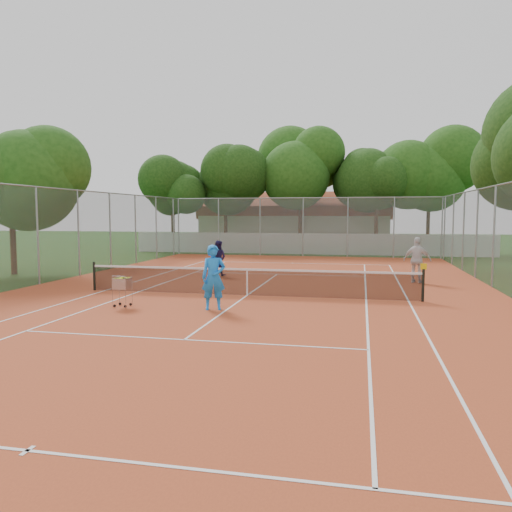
% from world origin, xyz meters
% --- Properties ---
extents(ground, '(120.00, 120.00, 0.00)m').
position_xyz_m(ground, '(0.00, 0.00, 0.00)').
color(ground, '#173B10').
rests_on(ground, ground).
extents(court_pad, '(18.00, 34.00, 0.02)m').
position_xyz_m(court_pad, '(0.00, 0.00, 0.01)').
color(court_pad, '#B14622').
rests_on(court_pad, ground).
extents(court_lines, '(10.98, 23.78, 0.01)m').
position_xyz_m(court_lines, '(0.00, 0.00, 0.02)').
color(court_lines, white).
rests_on(court_lines, court_pad).
extents(tennis_net, '(11.88, 0.10, 0.98)m').
position_xyz_m(tennis_net, '(0.00, 0.00, 0.51)').
color(tennis_net, black).
rests_on(tennis_net, court_pad).
extents(perimeter_fence, '(18.00, 34.00, 4.00)m').
position_xyz_m(perimeter_fence, '(0.00, 0.00, 2.00)').
color(perimeter_fence, slate).
rests_on(perimeter_fence, ground).
extents(boundary_wall, '(26.00, 0.30, 1.50)m').
position_xyz_m(boundary_wall, '(0.00, 19.00, 0.75)').
color(boundary_wall, silver).
rests_on(boundary_wall, ground).
extents(clubhouse, '(16.40, 9.00, 4.40)m').
position_xyz_m(clubhouse, '(-2.00, 29.00, 2.20)').
color(clubhouse, beige).
rests_on(clubhouse, ground).
extents(tropical_trees, '(29.00, 19.00, 10.00)m').
position_xyz_m(tropical_trees, '(0.00, 22.00, 5.00)').
color(tropical_trees, black).
rests_on(tropical_trees, ground).
extents(player_near, '(0.83, 0.67, 1.96)m').
position_xyz_m(player_near, '(-0.40, -2.74, 1.00)').
color(player_near, '#1B81EB').
rests_on(player_near, court_pad).
extents(player_far_left, '(0.88, 0.74, 1.64)m').
position_xyz_m(player_far_left, '(-2.64, 5.35, 0.84)').
color(player_far_left, '#1B1746').
rests_on(player_far_left, court_pad).
extents(player_far_right, '(1.21, 0.78, 1.92)m').
position_xyz_m(player_far_right, '(6.23, 4.72, 0.98)').
color(player_far_right, silver).
rests_on(player_far_right, court_pad).
extents(ball_hopper, '(0.59, 0.59, 0.99)m').
position_xyz_m(ball_hopper, '(-3.31, -2.90, 0.52)').
color(ball_hopper, '#B3B4BA').
rests_on(ball_hopper, court_pad).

